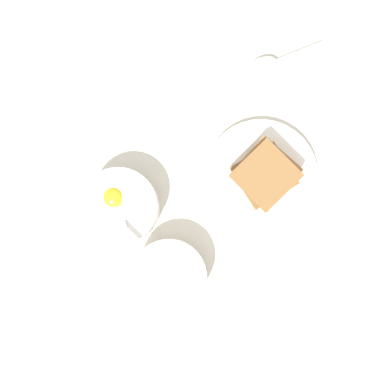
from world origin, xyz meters
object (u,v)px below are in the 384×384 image
at_px(toast_plate, 261,177).
at_px(congee_bowl, 170,277).
at_px(egg_bowl, 120,208).
at_px(soup_spoon, 271,66).
at_px(toast_sandwich, 266,176).

height_order(toast_plate, congee_bowl, congee_bowl).
bearing_deg(egg_bowl, soup_spoon, 24.67).
xyz_separation_m(egg_bowl, soup_spoon, (0.36, 0.16, -0.02)).
xyz_separation_m(soup_spoon, congee_bowl, (-0.31, -0.31, 0.02)).
distance_m(egg_bowl, toast_plate, 0.27).
height_order(toast_sandwich, congee_bowl, toast_sandwich).
bearing_deg(congee_bowl, soup_spoon, 44.80).
bearing_deg(toast_sandwich, egg_bowl, 173.11).
relative_size(egg_bowl, toast_sandwich, 1.15).
bearing_deg(toast_plate, congee_bowl, -152.10).
bearing_deg(toast_sandwich, toast_plate, 127.50).
xyz_separation_m(toast_plate, toast_sandwich, (0.00, -0.00, 0.03)).
relative_size(egg_bowl, congee_bowl, 1.12).
distance_m(egg_bowl, toast_sandwich, 0.27).
distance_m(toast_sandwich, congee_bowl, 0.25).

